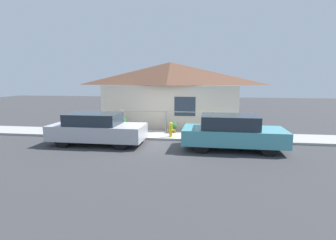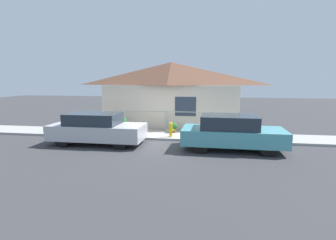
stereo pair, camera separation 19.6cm
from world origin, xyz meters
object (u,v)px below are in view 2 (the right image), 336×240
at_px(car_left, 97,129).
at_px(potted_plant_near_hydrant, 173,127).
at_px(potted_plant_by_fence, 122,123).
at_px(fire_hydrant, 171,129).
at_px(car_right, 232,132).

distance_m(car_left, potted_plant_near_hydrant, 3.84).
bearing_deg(car_left, potted_plant_by_fence, 83.63).
height_order(fire_hydrant, potted_plant_by_fence, potted_plant_by_fence).
xyz_separation_m(fire_hydrant, potted_plant_by_fence, (-2.70, 0.99, 0.05)).
relative_size(car_right, fire_hydrant, 5.74).
relative_size(fire_hydrant, potted_plant_by_fence, 0.94).
height_order(fire_hydrant, potted_plant_near_hydrant, fire_hydrant).
height_order(car_left, fire_hydrant, car_left).
height_order(car_right, fire_hydrant, car_right).
distance_m(car_left, fire_hydrant, 3.31).
xyz_separation_m(car_left, car_right, (5.59, 0.00, 0.02)).
xyz_separation_m(potted_plant_near_hydrant, potted_plant_by_fence, (-2.67, -0.01, 0.14)).
height_order(car_left, car_right, car_right).
relative_size(potted_plant_near_hydrant, potted_plant_by_fence, 0.70).
distance_m(car_right, fire_hydrant, 3.01).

